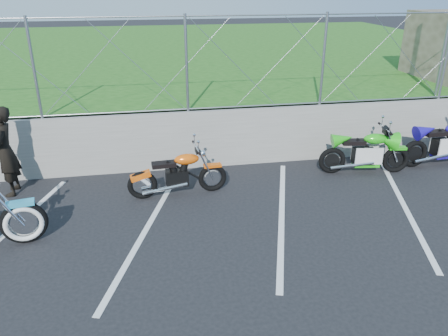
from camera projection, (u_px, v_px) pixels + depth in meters
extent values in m
plane|color=black|center=(149.00, 260.00, 6.62)|extent=(90.00, 90.00, 0.00)
cube|color=slate|center=(143.00, 142.00, 9.53)|extent=(30.00, 0.22, 1.30)
cube|color=#215316|center=(141.00, 64.00, 18.56)|extent=(30.00, 20.00, 1.30)
cylinder|color=gray|center=(134.00, 17.00, 8.50)|extent=(28.00, 0.03, 0.03)
cylinder|color=gray|center=(141.00, 111.00, 9.25)|extent=(28.00, 0.03, 0.03)
cylinder|color=gray|center=(448.00, 31.00, 10.22)|extent=(0.08, 0.08, 3.00)
cube|color=silver|center=(0.00, 240.00, 7.13)|extent=(1.49, 4.31, 0.01)
cube|color=silver|center=(148.00, 226.00, 7.52)|extent=(1.49, 4.31, 0.01)
cube|color=silver|center=(282.00, 214.00, 7.92)|extent=(1.49, 4.31, 0.01)
cube|color=silver|center=(403.00, 203.00, 8.31)|extent=(1.49, 4.31, 0.01)
torus|color=black|center=(24.00, 223.00, 6.92)|extent=(0.74, 0.25, 0.73)
cube|color=#33A7CC|center=(20.00, 203.00, 6.79)|extent=(0.44, 0.24, 0.07)
torus|color=black|center=(142.00, 185.00, 8.37)|extent=(0.58, 0.14, 0.57)
torus|color=black|center=(213.00, 178.00, 8.68)|extent=(0.58, 0.14, 0.57)
cube|color=black|center=(177.00, 178.00, 8.49)|extent=(0.44, 0.29, 0.31)
ellipsoid|color=#E8590D|center=(187.00, 159.00, 8.39)|extent=(0.50, 0.26, 0.21)
cube|color=black|center=(164.00, 164.00, 8.32)|extent=(0.47, 0.25, 0.08)
cube|color=#E8590D|center=(212.00, 165.00, 8.58)|extent=(0.36, 0.16, 0.06)
cylinder|color=silver|center=(196.00, 147.00, 8.35)|extent=(0.07, 0.66, 0.03)
torus|color=black|center=(332.00, 161.00, 9.49)|extent=(0.60, 0.20, 0.59)
torus|color=black|center=(395.00, 160.00, 9.53)|extent=(0.60, 0.20, 0.59)
cube|color=black|center=(363.00, 156.00, 9.47)|extent=(0.49, 0.34, 0.33)
ellipsoid|color=#20BA17|center=(376.00, 139.00, 9.32)|extent=(0.55, 0.32, 0.23)
cube|color=black|center=(354.00, 142.00, 9.34)|extent=(0.52, 0.31, 0.09)
cube|color=#20BA17|center=(397.00, 148.00, 9.42)|extent=(0.39, 0.20, 0.06)
cylinder|color=silver|center=(385.00, 128.00, 9.24)|extent=(0.13, 0.70, 0.03)
torus|color=black|center=(414.00, 154.00, 9.80)|extent=(0.64, 0.14, 0.64)
cube|color=black|center=(444.00, 147.00, 9.91)|extent=(0.50, 0.31, 0.36)
cube|color=black|center=(436.00, 133.00, 9.71)|extent=(0.54, 0.27, 0.10)
imported|color=black|center=(5.00, 152.00, 8.36)|extent=(0.44, 0.65, 1.76)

